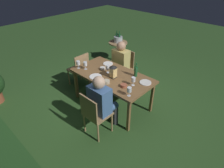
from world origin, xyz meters
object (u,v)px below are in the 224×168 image
wine_glass_e (133,80)px  wine_glass_d (108,68)px  wine_glass_b (129,90)px  side_table (118,49)px  lantern_centerpiece (113,71)px  bowl_salad (124,85)px  chair_side_left_b (124,66)px  green_bottle_on_table (136,71)px  bowl_bread (103,68)px  ice_bucket (118,39)px  person_in_mustard (119,63)px  dining_table (112,77)px  wine_glass_c (78,63)px  plate_a (108,64)px  chair_side_right_a (94,113)px  person_in_blue (102,101)px  wine_glass_a (85,64)px  plate_c (145,83)px  chair_head_far (80,68)px  bowl_olives (106,82)px  plate_b (96,77)px

wine_glass_e → wine_glass_d: bearing=-1.8°
wine_glass_b → side_table: bearing=-44.6°
lantern_centerpiece → bowl_salad: (-0.37, 0.11, -0.12)m
chair_side_left_b → side_table: chair_side_left_b is taller
green_bottle_on_table → bowl_salad: green_bottle_on_table is taller
bowl_bread → ice_bucket: bearing=-58.2°
person_in_mustard → bowl_bread: 0.62m
dining_table → wine_glass_b: 0.78m
wine_glass_b → lantern_centerpiece: bearing=-23.1°
wine_glass_e → bowl_bread: 0.85m
person_in_mustard → wine_glass_c: (0.34, 0.92, 0.22)m
plate_a → side_table: 1.69m
chair_side_left_b → chair_side_right_a: 1.82m
person_in_blue → wine_glass_a: person_in_blue is taller
wine_glass_e → bowl_bread: wine_glass_e is taller
chair_side_left_b → bowl_bread: chair_side_left_b is taller
wine_glass_d → side_table: bearing=-54.3°
chair_side_right_a → chair_side_left_b: bearing=-66.0°
person_in_blue → wine_glass_a: 1.05m
chair_side_left_b → plate_c: size_ratio=3.93×
person_in_mustard → bowl_bread: bearing=96.3°
side_table → ice_bucket: bearing=90.0°
lantern_centerpiece → wine_glass_c: lantern_centerpiece is taller
wine_glass_a → bowl_bread: bearing=-137.0°
wine_glass_c → bowl_bread: (-0.41, -0.32, -0.10)m
chair_side_left_b → lantern_centerpiece: size_ratio=3.28×
bowl_bread → chair_head_far: bearing=2.8°
chair_side_left_b → ice_bucket: size_ratio=2.53×
chair_side_right_a → bowl_olives: chair_side_right_a is taller
wine_glass_b → plate_a: (1.08, -0.60, -0.11)m
green_bottle_on_table → dining_table: bearing=36.8°
plate_a → side_table: bearing=-56.2°
wine_glass_c → plate_a: (-0.32, -0.57, -0.11)m
wine_glass_a → chair_side_left_b: bearing=-100.7°
wine_glass_d → dining_table: bearing=176.5°
plate_a → wine_glass_e: bearing=162.3°
wine_glass_c → chair_side_right_a: bearing=153.1°
chair_side_left_b → wine_glass_e: wine_glass_e is taller
dining_table → green_bottle_on_table: 0.50m
lantern_centerpiece → plate_b: (0.26, 0.23, -0.14)m
person_in_mustard → side_table: bearing=-47.4°
plate_c → bowl_salad: bowl_salad is taller
wine_glass_c → bowl_bread: wine_glass_c is taller
lantern_centerpiece → wine_glass_e: bearing=-174.8°
plate_b → ice_bucket: (1.14, -1.95, -0.01)m
plate_a → dining_table: bearing=144.0°
plate_b → bowl_bread: size_ratio=2.13×
wine_glass_d → plate_b: (0.05, 0.29, -0.11)m
chair_side_left_b → lantern_centerpiece: 1.07m
wine_glass_c → plate_c: (-1.37, -0.49, -0.11)m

